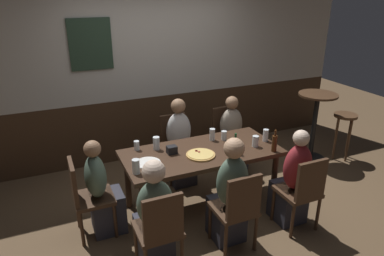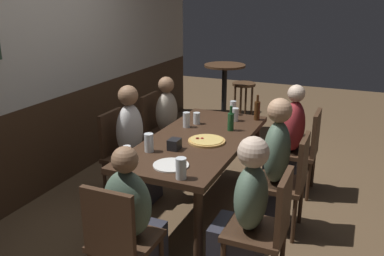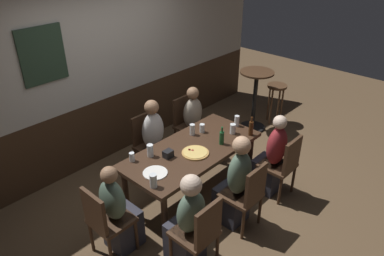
# 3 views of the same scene
# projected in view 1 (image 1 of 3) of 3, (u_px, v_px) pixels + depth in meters

# --- Properties ---
(ground_plane) EXTENTS (12.00, 12.00, 0.00)m
(ground_plane) POSITION_uv_depth(u_px,v_px,m) (201.00, 205.00, 4.33)
(ground_plane) COLOR brown
(wall_back) EXTENTS (6.40, 0.13, 2.60)m
(wall_back) POSITION_uv_depth(u_px,v_px,m) (154.00, 73.00, 5.25)
(wall_back) COLOR #3D2819
(wall_back) RESTS_ON ground_plane
(dining_table) EXTENTS (1.81, 0.83, 0.74)m
(dining_table) POSITION_uv_depth(u_px,v_px,m) (201.00, 157.00, 4.09)
(dining_table) COLOR #382316
(dining_table) RESTS_ON ground_plane
(chair_right_near) EXTENTS (0.40, 0.40, 0.88)m
(chair_right_near) POSITION_uv_depth(u_px,v_px,m) (303.00, 190.00, 3.74)
(chair_right_near) COLOR #422B1C
(chair_right_near) RESTS_ON ground_plane
(chair_head_west) EXTENTS (0.40, 0.40, 0.88)m
(chair_head_west) POSITION_uv_depth(u_px,v_px,m) (86.00, 194.00, 3.66)
(chair_head_west) COLOR #422B1C
(chair_head_west) RESTS_ON ground_plane
(chair_right_far) EXTENTS (0.40, 0.40, 0.88)m
(chair_right_far) POSITION_uv_depth(u_px,v_px,m) (227.00, 134.00, 5.15)
(chair_right_far) COLOR #422B1C
(chair_right_far) RESTS_ON ground_plane
(chair_left_near) EXTENTS (0.40, 0.40, 0.88)m
(chair_left_near) POSITION_uv_depth(u_px,v_px,m) (160.00, 228.00, 3.15)
(chair_left_near) COLOR #422B1C
(chair_left_near) RESTS_ON ground_plane
(chair_mid_far) EXTENTS (0.40, 0.40, 0.88)m
(chair_mid_far) POSITION_uv_depth(u_px,v_px,m) (176.00, 143.00, 4.85)
(chair_mid_far) COLOR #422B1C
(chair_mid_far) RESTS_ON ground_plane
(chair_mid_near) EXTENTS (0.40, 0.40, 0.88)m
(chair_mid_near) POSITION_uv_depth(u_px,v_px,m) (237.00, 207.00, 3.44)
(chair_mid_near) COLOR #422B1C
(chair_mid_near) RESTS_ON ground_plane
(person_right_near) EXTENTS (0.34, 0.37, 1.13)m
(person_right_near) POSITION_uv_depth(u_px,v_px,m) (292.00, 184.00, 3.89)
(person_right_near) COLOR #2D2D38
(person_right_near) RESTS_ON ground_plane
(person_head_west) EXTENTS (0.37, 0.34, 1.08)m
(person_head_west) POSITION_uv_depth(u_px,v_px,m) (102.00, 195.00, 3.74)
(person_head_west) COLOR #2D2D38
(person_head_west) RESTS_ON ground_plane
(person_right_far) EXTENTS (0.34, 0.37, 1.10)m
(person_right_far) POSITION_uv_depth(u_px,v_px,m) (232.00, 141.00, 5.02)
(person_right_far) COLOR #2D2D38
(person_right_far) RESTS_ON ground_plane
(person_left_near) EXTENTS (0.34, 0.37, 1.11)m
(person_left_near) POSITION_uv_depth(u_px,v_px,m) (154.00, 220.00, 3.29)
(person_left_near) COLOR #2D2D38
(person_left_near) RESTS_ON ground_plane
(person_mid_far) EXTENTS (0.34, 0.37, 1.16)m
(person_mid_far) POSITION_uv_depth(u_px,v_px,m) (180.00, 148.00, 4.72)
(person_mid_far) COLOR #2D2D38
(person_mid_far) RESTS_ON ground_plane
(person_mid_near) EXTENTS (0.34, 0.37, 1.18)m
(person_mid_near) POSITION_uv_depth(u_px,v_px,m) (229.00, 198.00, 3.58)
(person_mid_near) COLOR #2D2D38
(person_mid_near) RESTS_ON ground_plane
(pizza) EXTENTS (0.33, 0.33, 0.03)m
(pizza) POSITION_uv_depth(u_px,v_px,m) (201.00, 155.00, 3.94)
(pizza) COLOR tan
(pizza) RESTS_ON dining_table
(pint_glass_pale) EXTENTS (0.06, 0.06, 0.11)m
(pint_glass_pale) POSITION_uv_depth(u_px,v_px,m) (137.00, 146.00, 4.06)
(pint_glass_pale) COLOR silver
(pint_glass_pale) RESTS_ON dining_table
(highball_clear) EXTENTS (0.07, 0.07, 0.12)m
(highball_clear) POSITION_uv_depth(u_px,v_px,m) (224.00, 136.00, 4.33)
(highball_clear) COLOR silver
(highball_clear) RESTS_ON dining_table
(tumbler_water) EXTENTS (0.07, 0.07, 0.15)m
(tumbler_water) POSITION_uv_depth(u_px,v_px,m) (212.00, 135.00, 4.32)
(tumbler_water) COLOR silver
(tumbler_water) RESTS_ON dining_table
(pint_glass_stout) EXTENTS (0.08, 0.08, 0.15)m
(pint_glass_stout) POSITION_uv_depth(u_px,v_px,m) (136.00, 167.00, 3.54)
(pint_glass_stout) COLOR silver
(pint_glass_stout) RESTS_ON dining_table
(beer_glass_tall) EXTENTS (0.07, 0.07, 0.15)m
(beer_glass_tall) POSITION_uv_depth(u_px,v_px,m) (266.00, 136.00, 4.29)
(beer_glass_tall) COLOR silver
(beer_glass_tall) RESTS_ON dining_table
(pint_glass_amber) EXTENTS (0.08, 0.08, 0.15)m
(pint_glass_amber) POSITION_uv_depth(u_px,v_px,m) (156.00, 144.00, 4.07)
(pint_glass_amber) COLOR silver
(pint_glass_amber) RESTS_ON dining_table
(beer_glass_half) EXTENTS (0.08, 0.08, 0.13)m
(beer_glass_half) POSITION_uv_depth(u_px,v_px,m) (255.00, 142.00, 4.15)
(beer_glass_half) COLOR silver
(beer_glass_half) RESTS_ON dining_table
(beer_bottle_green) EXTENTS (0.06, 0.06, 0.24)m
(beer_bottle_green) POSITION_uv_depth(u_px,v_px,m) (235.00, 146.00, 3.97)
(beer_bottle_green) COLOR #194723
(beer_bottle_green) RESTS_ON dining_table
(beer_bottle_brown) EXTENTS (0.06, 0.06, 0.26)m
(beer_bottle_brown) POSITION_uv_depth(u_px,v_px,m) (274.00, 143.00, 4.01)
(beer_bottle_brown) COLOR #42230F
(beer_bottle_brown) RESTS_ON dining_table
(plate_white_large) EXTENTS (0.27, 0.27, 0.01)m
(plate_white_large) POSITION_uv_depth(u_px,v_px,m) (148.00, 163.00, 3.77)
(plate_white_large) COLOR white
(plate_white_large) RESTS_ON dining_table
(condiment_caddy) EXTENTS (0.11, 0.09, 0.09)m
(condiment_caddy) POSITION_uv_depth(u_px,v_px,m) (172.00, 150.00, 3.98)
(condiment_caddy) COLOR black
(condiment_caddy) RESTS_ON dining_table
(side_bar_table) EXTENTS (0.56, 0.56, 1.05)m
(side_bar_table) POSITION_uv_depth(u_px,v_px,m) (315.00, 122.00, 5.28)
(side_bar_table) COLOR black
(side_bar_table) RESTS_ON ground_plane
(bar_stool) EXTENTS (0.34, 0.34, 0.72)m
(bar_stool) POSITION_uv_depth(u_px,v_px,m) (344.00, 124.00, 5.34)
(bar_stool) COLOR #513521
(bar_stool) RESTS_ON ground_plane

